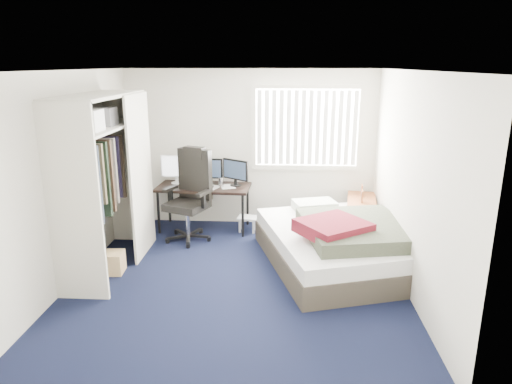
{
  "coord_description": "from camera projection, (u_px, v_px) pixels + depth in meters",
  "views": [
    {
      "loc": [
        0.54,
        -5.14,
        2.57
      ],
      "look_at": [
        0.2,
        0.4,
        1.0
      ],
      "focal_mm": 32.0,
      "sensor_mm": 36.0,
      "label": 1
    }
  ],
  "objects": [
    {
      "name": "ground",
      "position": [
        238.0,
        278.0,
        5.66
      ],
      "size": [
        4.2,
        4.2,
        0.0
      ],
      "primitive_type": "plane",
      "color": "black",
      "rests_on": "ground"
    },
    {
      "name": "desk",
      "position": [
        204.0,
        183.0,
        7.19
      ],
      "size": [
        1.49,
        0.76,
        1.17
      ],
      "color": "black",
      "rests_on": "ground"
    },
    {
      "name": "closet",
      "position": [
        105.0,
        166.0,
        5.65
      ],
      "size": [
        0.64,
        1.84,
        2.22
      ],
      "color": "beige",
      "rests_on": "ground"
    },
    {
      "name": "bed",
      "position": [
        338.0,
        243.0,
        5.99
      ],
      "size": [
        2.23,
        2.61,
        0.72
      ],
      "color": "#3B342A",
      "rests_on": "ground"
    },
    {
      "name": "pine_box",
      "position": [
        109.0,
        263.0,
        5.79
      ],
      "size": [
        0.38,
        0.3,
        0.27
      ],
      "primitive_type": "cube",
      "rotation": [
        0.0,
        0.0,
        0.07
      ],
      "color": "tan",
      "rests_on": "ground"
    },
    {
      "name": "office_chair",
      "position": [
        190.0,
        205.0,
        6.84
      ],
      "size": [
        0.85,
        0.85,
        1.38
      ],
      "color": "black",
      "rests_on": "ground"
    },
    {
      "name": "footstool",
      "position": [
        248.0,
        220.0,
        7.2
      ],
      "size": [
        0.33,
        0.28,
        0.24
      ],
      "color": "white",
      "rests_on": "ground"
    },
    {
      "name": "window_assembly",
      "position": [
        307.0,
        128.0,
        7.14
      ],
      "size": [
        1.72,
        0.09,
        1.32
      ],
      "color": "white",
      "rests_on": "ground"
    },
    {
      "name": "nightstand",
      "position": [
        361.0,
        203.0,
        6.99
      ],
      "size": [
        0.54,
        0.9,
        0.76
      ],
      "color": "brown",
      "rests_on": "ground"
    },
    {
      "name": "room_shell",
      "position": [
        236.0,
        159.0,
        5.25
      ],
      "size": [
        4.2,
        4.2,
        4.2
      ],
      "color": "silver",
      "rests_on": "ground"
    }
  ]
}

